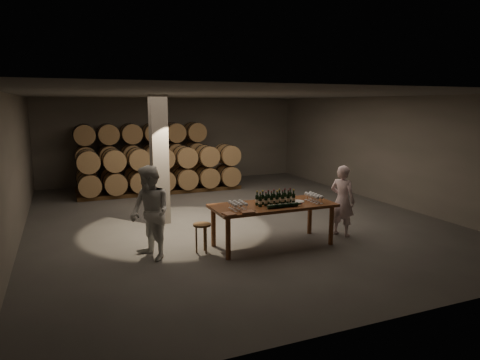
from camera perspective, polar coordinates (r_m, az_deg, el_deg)
name	(u,v)px	position (r m, az deg, el deg)	size (l,w,h in m)	color
room	(159,160)	(10.82, -10.70, 2.63)	(12.00, 12.00, 12.00)	#4B4947
tasting_table	(273,209)	(9.04, 4.42, -3.87)	(2.60, 1.10, 0.90)	brown
barrel_stack_back	(143,154)	(15.83, -12.86, 3.38)	(4.70, 0.95, 2.31)	#50351B
barrel_stack_front	(162,169)	(14.59, -10.34, 1.45)	(5.48, 0.95, 1.57)	#50351B
bottle_cluster	(275,199)	(8.98, 4.75, -2.57)	(0.86, 0.23, 0.31)	black
lying_bottles	(283,206)	(8.72, 5.79, -3.40)	(0.79, 0.09, 0.09)	black
glass_cluster_left	(238,204)	(8.54, -0.28, -3.18)	(0.30, 0.41, 0.15)	silver
glass_cluster_right	(314,196)	(9.33, 9.81, -2.08)	(0.20, 0.53, 0.18)	silver
plate	(298,201)	(9.29, 7.68, -2.84)	(0.29, 0.29, 0.02)	white
notebook_near	(247,212)	(8.29, 0.96, -4.28)	(0.26, 0.21, 0.03)	brown
notebook_corner	(229,214)	(8.16, -1.51, -4.53)	(0.20, 0.26, 0.02)	brown
pen	(253,211)	(8.38, 1.71, -4.18)	(0.01, 0.01, 0.15)	black
stool	(202,229)	(8.70, -5.08, -6.52)	(0.36, 0.36, 0.60)	#50351B
person_man	(342,201)	(9.97, 13.49, -2.69)	(0.59, 0.39, 1.63)	white
person_woman	(150,213)	(8.40, -11.88, -4.31)	(0.89, 0.69, 1.83)	silver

